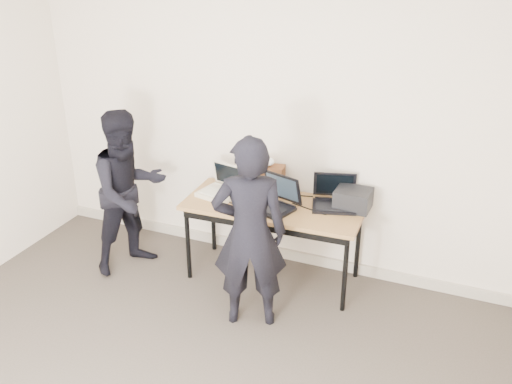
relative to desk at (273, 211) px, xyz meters
The scene contains 13 objects.
room 2.01m from the desk, 94.28° to the right, with size 4.60×4.60×2.80m.
desk is the anchor object (origin of this frame).
laptop_beige 0.51m from the desk, behind, with size 0.38×0.37×0.26m.
laptop_center 0.13m from the desk, 54.14° to the right, with size 0.44×0.43×0.27m.
laptop_right 0.52m from the desk, 22.11° to the left, with size 0.43×0.42×0.26m.
leather_satchel 0.34m from the desk, 128.26° to the left, with size 0.38×0.22×0.25m.
tissue 0.44m from the desk, 122.97° to the left, with size 0.13×0.10×0.08m, color white.
equipment_box 0.67m from the desk, 16.95° to the left, with size 0.29×0.24×0.17m, color black.
power_brick 0.29m from the desk, 142.67° to the right, with size 0.09×0.05×0.03m, color black.
cables 0.08m from the desk, ahead, with size 1.14×0.50×0.01m.
person_typist 0.63m from the desk, 85.65° to the right, with size 0.56×0.37×1.54m, color black.
person_observer 1.28m from the desk, 167.89° to the right, with size 0.72×0.56×1.47m, color black.
baseboard 0.72m from the desk, 111.93° to the left, with size 4.50×0.03×0.10m, color #AFA391.
Camera 1 is at (1.64, -2.14, 2.82)m, focal length 40.00 mm.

